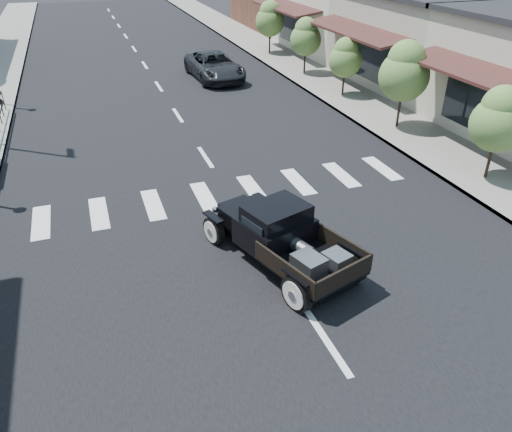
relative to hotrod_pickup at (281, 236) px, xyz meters
name	(u,v)px	position (x,y,z in m)	size (l,w,h in m)	color
ground	(274,262)	(-0.15, 0.07, -0.79)	(120.00, 120.00, 0.00)	black
road	(166,97)	(-0.15, 15.07, -0.78)	(14.00, 80.00, 0.02)	black
road_markings	(188,131)	(-0.15, 10.07, -0.79)	(12.00, 60.00, 0.06)	silver
sidewalk_right	(320,81)	(8.35, 15.07, -0.71)	(3.00, 80.00, 0.15)	gray
storefront_mid	(451,38)	(14.85, 13.07, 1.46)	(10.00, 9.00, 4.50)	#AAA18F
storefront_far	(364,14)	(14.85, 22.07, 1.46)	(10.00, 9.00, 4.50)	beige
small_tree_a	(496,135)	(8.15, 2.10, 0.83)	(1.76, 1.76, 2.94)	#547535
small_tree_b	(402,86)	(8.15, 7.33, 1.03)	(2.00, 2.00, 3.33)	#547535
small_tree_c	(345,67)	(8.15, 12.14, 0.68)	(1.58, 1.58, 2.63)	#547535
small_tree_d	(305,46)	(8.15, 16.78, 0.80)	(1.73, 1.73, 2.88)	#547535
small_tree_e	(270,28)	(8.15, 22.40, 0.91)	(1.86, 1.86, 3.10)	#547535
hotrod_pickup	(281,236)	(0.00, 0.00, 0.00)	(2.12, 4.54, 1.57)	black
second_car	(214,66)	(3.07, 17.58, -0.08)	(2.34, 5.08, 1.41)	black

